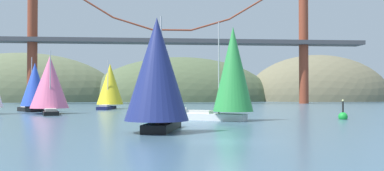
% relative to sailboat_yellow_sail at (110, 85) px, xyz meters
% --- Properties ---
extents(ground_plane, '(360.00, 360.00, 0.00)m').
position_rel_sailboat_yellow_sail_xyz_m(ground_plane, '(13.78, -57.13, -4.78)').
color(ground_plane, '#426075').
extents(headland_right, '(58.82, 44.00, 36.95)m').
position_rel_sailboat_yellow_sail_xyz_m(headland_right, '(73.78, 77.87, -4.78)').
color(headland_right, '#6B664C').
rests_on(headland_right, ground_plane).
extents(headland_center, '(73.08, 44.00, 34.35)m').
position_rel_sailboat_yellow_sail_xyz_m(headland_center, '(18.78, 77.87, -4.78)').
color(headland_center, '#4C5B3D').
rests_on(headland_center, ground_plane).
extents(headland_left, '(74.29, 44.00, 36.82)m').
position_rel_sailboat_yellow_sail_xyz_m(headland_left, '(-41.22, 77.87, -4.78)').
color(headland_left, '#5B6647').
rests_on(headland_left, ground_plane).
extents(suspension_bridge, '(115.89, 6.00, 42.59)m').
position_rel_sailboat_yellow_sail_xyz_m(suspension_bridge, '(13.78, 37.87, 14.98)').
color(suspension_bridge, brown).
rests_on(suspension_bridge, ground_plane).
extents(sailboat_yellow_sail, '(6.02, 9.24, 9.68)m').
position_rel_sailboat_yellow_sail_xyz_m(sailboat_yellow_sail, '(0.00, 0.00, 0.00)').
color(sailboat_yellow_sail, '#191E4C').
rests_on(sailboat_yellow_sail, ground_plane).
extents(sailboat_green_sail, '(9.25, 7.08, 11.39)m').
position_rel_sailboat_yellow_sail_xyz_m(sailboat_green_sail, '(17.87, -37.18, 0.81)').
color(sailboat_green_sail, white).
rests_on(sailboat_green_sail, ground_plane).
extents(sailboat_blue_spinnaker, '(7.32, 8.33, 9.34)m').
position_rel_sailboat_yellow_sail_xyz_m(sailboat_blue_spinnaker, '(-11.30, -11.82, -0.44)').
color(sailboat_blue_spinnaker, black).
rests_on(sailboat_blue_spinnaker, ground_plane).
extents(sailboat_navy_sail, '(6.10, 9.48, 9.63)m').
position_rel_sailboat_yellow_sail_xyz_m(sailboat_navy_sail, '(9.35, -50.63, 0.07)').
color(sailboat_navy_sail, black).
rests_on(sailboat_navy_sail, ground_plane).
extents(sailboat_teal_sail, '(7.19, 4.32, 9.26)m').
position_rel_sailboat_yellow_sail_xyz_m(sailboat_teal_sail, '(9.63, -25.27, -0.11)').
color(sailboat_teal_sail, '#B7B2A8').
rests_on(sailboat_teal_sail, ground_plane).
extents(sailboat_pink_spinnaker, '(7.15, 10.25, 9.59)m').
position_rel_sailboat_yellow_sail_xyz_m(sailboat_pink_spinnaker, '(-7.02, -18.83, -0.08)').
color(sailboat_pink_spinnaker, black).
rests_on(sailboat_pink_spinnaker, ground_plane).
extents(channel_buoy, '(1.10, 1.10, 2.64)m').
position_rel_sailboat_yellow_sail_xyz_m(channel_buoy, '(31.71, -35.68, -4.41)').
color(channel_buoy, green).
rests_on(channel_buoy, ground_plane).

